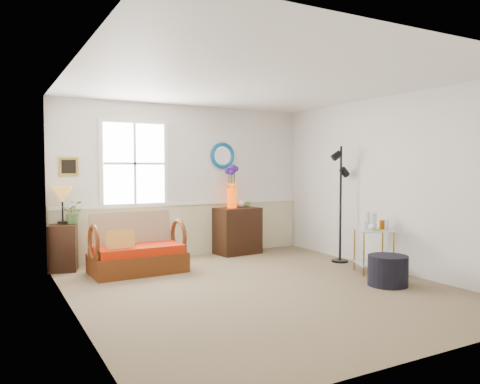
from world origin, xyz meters
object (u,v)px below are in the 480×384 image
loveseat (138,243)px  ottoman (388,271)px  side_table (373,251)px  floor_lamp (341,204)px  lamp_stand (63,248)px  cabinet (237,231)px

loveseat → ottoman: 3.51m
loveseat → side_table: 3.44m
loveseat → floor_lamp: floor_lamp is taller
loveseat → lamp_stand: bearing=143.3°
cabinet → ottoman: (0.64, -2.94, -0.21)m
loveseat → floor_lamp: 3.25m
cabinet → side_table: size_ratio=1.27×
loveseat → lamp_stand: size_ratio=1.92×
cabinet → ottoman: size_ratio=1.60×
floor_lamp → loveseat: bearing=-177.5°
lamp_stand → floor_lamp: bearing=-19.9°
cabinet → floor_lamp: size_ratio=0.44×
cabinet → ottoman: bearing=-82.8°
side_table → lamp_stand: bearing=149.4°
cabinet → floor_lamp: floor_lamp is taller
lamp_stand → ottoman: 4.64m
loveseat → ottoman: size_ratio=2.59×
floor_lamp → ottoman: bearing=-90.4°
lamp_stand → side_table: (3.94, -2.33, -0.02)m
ottoman → floor_lamp: bearing=72.4°
loveseat → ottoman: loveseat is taller
ottoman → loveseat: bearing=138.9°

